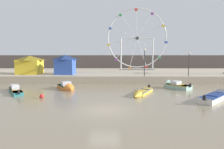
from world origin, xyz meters
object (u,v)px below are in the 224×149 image
object	(u,v)px
motorboat_white_red_stripe	(217,96)
motorboat_orange_hull	(67,87)
motorboat_seafoam	(174,86)
promenade_lamp_near	(145,58)
motorboat_teal_painted	(15,89)
carnival_booth_blue_tent	(65,64)
carnival_booth_yellow_awning	(30,64)
motorboat_mustard_yellow	(142,93)
mooring_buoy_orange	(42,96)
ferris_wheel_white_frame	(137,39)
promenade_lamp_far	(189,60)

from	to	relation	value
motorboat_white_red_stripe	motorboat_orange_hull	bearing A→B (deg)	116.01
motorboat_orange_hull	motorboat_seafoam	bearing A→B (deg)	64.41
motorboat_white_red_stripe	promenade_lamp_near	size ratio (longest dim) A/B	1.17
motorboat_teal_painted	motorboat_white_red_stripe	distance (m)	22.82
motorboat_teal_painted	carnival_booth_blue_tent	distance (m)	11.12
motorboat_orange_hull	motorboat_seafoam	distance (m)	14.24
motorboat_seafoam	carnival_booth_blue_tent	world-z (taller)	carnival_booth_blue_tent
motorboat_orange_hull	carnival_booth_yellow_awning	bearing A→B (deg)	-167.36
motorboat_mustard_yellow	motorboat_seafoam	world-z (taller)	motorboat_seafoam
motorboat_seafoam	mooring_buoy_orange	distance (m)	16.89
ferris_wheel_white_frame	carnival_booth_blue_tent	bearing A→B (deg)	-142.94
motorboat_mustard_yellow	ferris_wheel_white_frame	distance (m)	23.32
motorboat_teal_painted	mooring_buoy_orange	xyz separation A→B (m)	(4.61, -3.59, -0.06)
motorboat_white_red_stripe	promenade_lamp_far	size ratio (longest dim) A/B	1.34
motorboat_mustard_yellow	motorboat_white_red_stripe	distance (m)	7.60
motorboat_seafoam	carnival_booth_blue_tent	size ratio (longest dim) A/B	1.16
motorboat_seafoam	mooring_buoy_orange	size ratio (longest dim) A/B	9.03
carnival_booth_yellow_awning	promenade_lamp_far	xyz separation A→B (m)	(26.45, -3.21, 0.80)
motorboat_mustard_yellow	motorboat_teal_painted	bearing A→B (deg)	-70.83
mooring_buoy_orange	promenade_lamp_near	bearing A→B (deg)	40.73
motorboat_teal_painted	mooring_buoy_orange	bearing A→B (deg)	-161.62
carnival_booth_yellow_awning	promenade_lamp_near	bearing A→B (deg)	-13.72
motorboat_teal_painted	motorboat_mustard_yellow	world-z (taller)	motorboat_teal_painted
promenade_lamp_far	mooring_buoy_orange	size ratio (longest dim) A/B	8.47
motorboat_seafoam	promenade_lamp_near	distance (m)	6.34
carnival_booth_blue_tent	carnival_booth_yellow_awning	bearing A→B (deg)	175.74
motorboat_teal_painted	mooring_buoy_orange	world-z (taller)	motorboat_teal_painted
motorboat_mustard_yellow	motorboat_seafoam	distance (m)	6.79
motorboat_seafoam	promenade_lamp_near	size ratio (longest dim) A/B	0.93
ferris_wheel_white_frame	carnival_booth_yellow_awning	xyz separation A→B (m)	(-19.73, -9.51, -5.09)
motorboat_mustard_yellow	motorboat_orange_hull	size ratio (longest dim) A/B	1.27
ferris_wheel_white_frame	mooring_buoy_orange	xyz separation A→B (m)	(-12.51, -23.84, -7.70)
carnival_booth_yellow_awning	mooring_buoy_orange	xyz separation A→B (m)	(7.22, -14.33, -2.61)
motorboat_seafoam	carnival_booth_blue_tent	distance (m)	18.14
motorboat_seafoam	motorboat_mustard_yellow	bearing A→B (deg)	91.45
motorboat_white_red_stripe	carnival_booth_yellow_awning	distance (m)	29.13
motorboat_orange_hull	motorboat_white_red_stripe	size ratio (longest dim) A/B	0.82
motorboat_teal_painted	motorboat_seafoam	size ratio (longest dim) A/B	1.40
carnival_booth_blue_tent	promenade_lamp_far	distance (m)	20.29
motorboat_teal_painted	motorboat_white_red_stripe	xyz separation A→B (m)	(22.49, -3.84, 0.01)
motorboat_orange_hull	motorboat_seafoam	xyz separation A→B (m)	(14.19, 1.29, 0.02)
motorboat_teal_painted	ferris_wheel_white_frame	bearing A→B (deg)	-73.94
motorboat_orange_hull	promenade_lamp_near	xyz separation A→B (m)	(10.79, 5.25, 3.62)
carnival_booth_yellow_awning	promenade_lamp_far	bearing A→B (deg)	-9.44
carnival_booth_blue_tent	mooring_buoy_orange	distance (m)	14.01
motorboat_mustard_yellow	motorboat_orange_hull	xyz separation A→B (m)	(-9.20, 3.32, 0.10)
ferris_wheel_white_frame	carnival_booth_blue_tent	size ratio (longest dim) A/B	3.91
ferris_wheel_white_frame	motorboat_white_red_stripe	bearing A→B (deg)	-77.44
ferris_wheel_white_frame	promenade_lamp_near	world-z (taller)	ferris_wheel_white_frame
motorboat_teal_painted	motorboat_mustard_yellow	size ratio (longest dim) A/B	1.07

